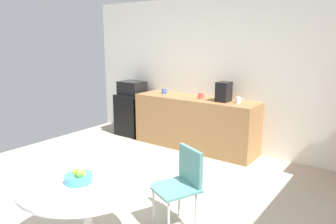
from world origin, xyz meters
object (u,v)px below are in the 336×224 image
Objects in this scene: mug_red at (164,91)px; chair_teal at (183,178)px; microwave at (132,88)px; mug_white at (238,100)px; coffee_maker at (224,92)px; mini_fridge at (133,114)px; fruit_bowl at (79,177)px; round_table at (86,194)px; mug_green at (201,96)px.

chair_teal is at bearing -49.61° from mug_red.
microwave is 0.58× the size of chair_teal.
mug_white is 0.40× the size of coffee_maker.
mini_fridge is at bearing 180.00° from coffee_maker.
fruit_bowl is (2.22, -3.13, -0.17)m from microwave.
chair_teal is 3.58× the size of fruit_bowl.
mug_red reaches higher than round_table.
round_table is at bearing -53.92° from mini_fridge.
mini_fridge is 3.42m from chair_teal.
chair_teal is 2.33m from coffee_maker.
fruit_bowl reaches higher than round_table.
mini_fridge is 3.52× the size of fruit_bowl.
mug_green is (-0.66, 3.13, 0.17)m from fruit_bowl.
fruit_bowl is at bearing -113.66° from chair_teal.
mini_fridge is at bearing -177.21° from mug_red.
mug_red reaches higher than fruit_bowl.
mug_green is 0.80m from mug_red.
round_table is 3.45m from mug_red.
microwave is at bearing -179.71° from mug_white.
round_table is 3.16m from mug_green.
mug_red is (-0.80, 0.03, 0.00)m from mug_green.
coffee_maker reaches higher than fruit_bowl.
mini_fridge reaches higher than round_table.
coffee_maker is at bearing -0.47° from mug_green.
round_table is at bearing -85.59° from coffee_maker.
chair_teal reaches higher than mini_fridge.
round_table is 3.11m from coffee_maker.
round_table is 8.75× the size of mug_red.
mini_fridge is 1.70× the size of microwave.
mug_red reaches higher than mini_fridge.
chair_teal is 6.43× the size of mug_red.
coffee_maker is (2.00, 0.00, 0.11)m from microwave.
round_table is 4.87× the size of fruit_bowl.
mini_fridge is at bearing -179.71° from mug_white.
coffee_maker reaches higher than mug_green.
mug_white is 1.49m from mug_red.
microwave reaches higher than mug_green.
chair_teal is 2.59× the size of coffee_maker.
mug_white is at bearing 0.29° from microwave.
mug_white is at bearing 89.67° from round_table.
chair_teal is at bearing -39.43° from microwave.
coffee_maker reaches higher than mug_white.
chair_teal is 2.46m from mug_green.
round_table is at bearing -114.47° from chair_teal.
mini_fridge is at bearing -179.87° from mug_green.
mini_fridge is 6.33× the size of mug_green.
mug_red is (-1.88, 2.21, 0.43)m from chair_teal.
fruit_bowl is 3.14m from mug_white.
mug_red is 0.40× the size of coffee_maker.
mug_red is at bearing 2.79° from microwave.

